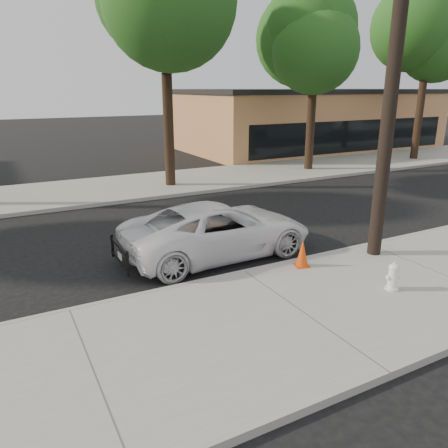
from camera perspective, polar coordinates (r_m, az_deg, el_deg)
The scene contains 12 objects.
ground at distance 12.22m, azimuth -2.38°, elevation -3.29°, with size 120.00×120.00×0.00m, color black.
near_sidewalk at distance 8.85m, azimuth 10.03°, elevation -11.51°, with size 90.00×4.40×0.15m, color gray.
far_sidewalk at distance 19.91m, azimuth -13.09°, elevation 4.66°, with size 90.00×5.00×0.15m, color gray.
curb_near at distance 10.48m, azimuth 2.64°, elevation -6.49°, with size 90.00×0.12×0.16m, color #9E9B93.
building_main at distance 33.70m, azimuth 10.74°, elevation 13.18°, with size 18.00×10.00×4.00m, color tan.
utility_pole at distance 11.43m, azimuth 21.27°, elevation 18.21°, with size 1.40×0.34×9.00m.
tree_c at distance 19.50m, azimuth -6.93°, elevation 24.94°, with size 4.96×4.80×9.55m.
tree_d at distance 23.80m, azimuth 12.47°, elevation 21.98°, with size 4.50×4.35×8.75m.
tree_e at distance 29.44m, azimuth 25.65°, elevation 20.46°, with size 4.80×4.65×9.25m.
police_cruiser at distance 11.58m, azimuth -0.75°, elevation -0.73°, with size 2.36×5.12×1.42m, color white.
fire_hydrant at distance 10.08m, azimuth 21.22°, elevation -6.48°, with size 0.32×0.29×0.60m.
traffic_cone at distance 10.76m, azimuth 10.19°, elevation -3.81°, with size 0.43×0.43×0.67m.
Camera 1 is at (-4.91, -10.32, 4.32)m, focal length 35.00 mm.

